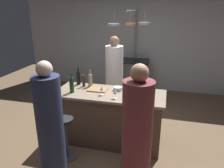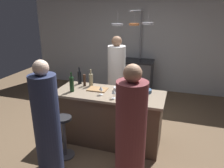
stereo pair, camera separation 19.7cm
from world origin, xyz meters
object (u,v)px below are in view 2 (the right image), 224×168
Objects in this scene: wine_glass_by_chef at (145,90)px; stove_range at (138,77)px; wine_bottle_dark at (80,77)px; chef at (116,80)px; pepper_mill at (84,80)px; guest_right at (130,139)px; guest_left at (47,125)px; cutting_board at (98,89)px; mixing_bowl_blue at (146,91)px; mixing_bowl_wooden at (129,93)px; mixing_bowl_steel at (118,89)px; bar_stool_left at (64,135)px; wine_bottle_red at (72,84)px; bar_stool_right at (133,148)px; wine_glass_near_right_guest at (114,92)px; wine_glass_near_left_guest at (101,89)px; wine_bottle_white at (91,80)px.

stove_range is at bearing 103.45° from wine_glass_by_chef.
wine_bottle_dark is 1.26m from wine_glass_by_chef.
chef is 8.09× the size of pepper_mill.
guest_right is 1.02× the size of guest_left.
cutting_board is 0.81m from mixing_bowl_blue.
guest_right is 9.22× the size of mixing_bowl_wooden.
guest_left is 1.32m from mixing_bowl_steel.
bar_stool_left is 4.66× the size of wine_glass_by_chef.
guest_right is at bearing -88.73° from mixing_bowl_blue.
wine_bottle_red reaches higher than pepper_mill.
stove_range is at bearing 80.31° from bar_stool_left.
mixing_bowl_steel reaches higher than stove_range.
wine_bottle_dark is at bearing -106.67° from stove_range.
bar_stool_right is at bearing -41.29° from cutting_board.
guest_left is (-1.12, 0.00, -0.02)m from guest_right.
guest_right is 2.46× the size of bar_stool_left.
mixing_bowl_wooden is at bearing -28.86° from mixing_bowl_steel.
cutting_board is at bearing 174.91° from mixing_bowl_wooden.
wine_glass_by_chef is (1.24, -0.24, -0.01)m from wine_bottle_dark.
chef reaches higher than wine_glass_near_right_guest.
chef is 1.08m from mixing_bowl_wooden.
chef is 1.11m from wine_glass_near_left_guest.
guest_left reaches higher than bar_stool_right.
guest_left is 1.21m from pepper_mill.
guest_right is 1.25m from bar_stool_left.
bar_stool_right is at bearing 0.00° from bar_stool_left.
wine_bottle_dark is at bearing 168.79° from wine_glass_by_chef.
guest_right is 5.39× the size of wine_bottle_dark.
chef is 2.12m from guest_right.
wine_glass_near_right_guest is at bearing 31.82° from bar_stool_left.
mixing_bowl_wooden is at bearing -143.90° from mixing_bowl_blue.
pepper_mill is 0.12m from wine_bottle_white.
guest_left is at bearing -100.50° from chef.
wine_bottle_white is (0.11, 0.84, 0.64)m from bar_stool_left.
guest_left is 9.03× the size of mixing_bowl_wooden.
guest_right is at bearing -83.72° from bar_stool_right.
guest_left is 5.11× the size of cutting_board.
pepper_mill is at bearing 89.70° from guest_left.
wine_glass_near_right_guest is (-0.45, 0.81, 0.23)m from guest_right.
wine_glass_near_left_guest is at bearing -34.89° from wine_bottle_dark.
guest_right is at bearing -52.58° from cutting_board.
pepper_mill reaches higher than cutting_board.
mixing_bowl_blue reaches higher than bar_stool_right.
mixing_bowl_steel is at bearing 120.32° from bar_stool_right.
wine_bottle_white is at bearing 164.82° from mixing_bowl_wooden.
wine_glass_near_right_guest is (0.14, -2.66, 0.56)m from stove_range.
wine_glass_near_left_guest is (-0.65, 0.50, 0.63)m from bar_stool_right.
mixing_bowl_wooden is (0.49, -0.95, 0.15)m from chef.
chef reaches higher than pepper_mill.
wine_bottle_dark is (-1.25, 1.28, 0.25)m from guest_right.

